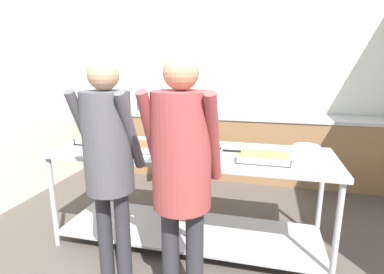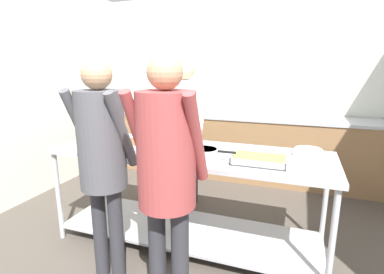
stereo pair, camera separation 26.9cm
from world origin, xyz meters
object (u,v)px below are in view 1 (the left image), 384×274
at_px(serving_tray_roast, 101,140).
at_px(guest_serving_left, 108,152).
at_px(serving_tray_vegetables, 139,147).
at_px(plate_stack, 307,150).
at_px(sauce_pan, 209,153).
at_px(guest_serving_right, 182,164).
at_px(broccoli_bowl, 178,146).
at_px(water_bottle, 139,102).
at_px(cook_behind_counter, 179,118).
at_px(serving_tray_greens, 263,158).

bearing_deg(serving_tray_roast, guest_serving_left, -55.70).
distance_m(serving_tray_vegetables, plate_stack, 1.45).
xyz_separation_m(serving_tray_roast, sauce_pan, (1.11, -0.27, 0.02)).
relative_size(serving_tray_roast, guest_serving_right, 0.24).
bearing_deg(serving_tray_roast, guest_serving_right, -38.93).
height_order(serving_tray_vegetables, plate_stack, plate_stack).
distance_m(broccoli_bowl, plate_stack, 1.09).
distance_m(serving_tray_vegetables, sauce_pan, 0.67).
height_order(sauce_pan, water_bottle, water_bottle).
relative_size(sauce_pan, cook_behind_counter, 0.22).
height_order(serving_tray_roast, broccoli_bowl, broccoli_bowl).
distance_m(serving_tray_roast, plate_stack, 1.88).
xyz_separation_m(serving_tray_greens, guest_serving_right, (-0.48, -0.65, 0.12)).
bearing_deg(guest_serving_left, plate_stack, 30.03).
xyz_separation_m(plate_stack, guest_serving_left, (-1.39, -0.80, 0.11)).
xyz_separation_m(broccoli_bowl, guest_serving_left, (-0.31, -0.65, 0.11)).
bearing_deg(cook_behind_counter, water_bottle, 130.75).
relative_size(plate_stack, water_bottle, 0.85).
xyz_separation_m(broccoli_bowl, cook_behind_counter, (-0.24, 0.83, 0.10)).
xyz_separation_m(serving_tray_vegetables, serving_tray_greens, (1.08, -0.07, -0.00)).
bearing_deg(serving_tray_greens, broccoli_bowl, 170.21).
distance_m(serving_tray_roast, guest_serving_left, 0.88).
relative_size(serving_tray_roast, guest_serving_left, 0.24).
relative_size(serving_tray_roast, serving_tray_greens, 0.98).
height_order(serving_tray_vegetables, water_bottle, water_bottle).
bearing_deg(serving_tray_greens, guest_serving_left, -153.45).
bearing_deg(serving_tray_vegetables, plate_stack, 8.59).
distance_m(broccoli_bowl, water_bottle, 2.35).
height_order(guest_serving_left, water_bottle, guest_serving_left).
bearing_deg(serving_tray_roast, serving_tray_vegetables, -16.36).
relative_size(serving_tray_roast, cook_behind_counter, 0.24).
bearing_deg(broccoli_bowl, cook_behind_counter, 106.22).
bearing_deg(water_bottle, sauce_pan, -54.50).
bearing_deg(water_bottle, guest_serving_left, -70.49).
relative_size(serving_tray_vegetables, guest_serving_right, 0.26).
bearing_deg(sauce_pan, serving_tray_vegetables, 168.67).
height_order(serving_tray_vegetables, guest_serving_right, guest_serving_right).
height_order(broccoli_bowl, cook_behind_counter, cook_behind_counter).
xyz_separation_m(serving_tray_greens, plate_stack, (0.35, 0.28, 0.01)).
distance_m(plate_stack, cook_behind_counter, 1.49).
height_order(serving_tray_greens, plate_stack, plate_stack).
relative_size(serving_tray_greens, cook_behind_counter, 0.24).
height_order(broccoli_bowl, guest_serving_right, guest_serving_right).
relative_size(serving_tray_roast, plate_stack, 1.76).
xyz_separation_m(serving_tray_vegetables, water_bottle, (-0.90, 2.05, 0.13)).
bearing_deg(sauce_pan, broccoli_bowl, 148.71).
relative_size(guest_serving_left, water_bottle, 6.29).
relative_size(broccoli_bowl, serving_tray_greens, 0.47).
xyz_separation_m(serving_tray_roast, broccoli_bowl, (0.80, -0.08, 0.01)).
xyz_separation_m(sauce_pan, water_bottle, (-1.56, 2.18, 0.11)).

